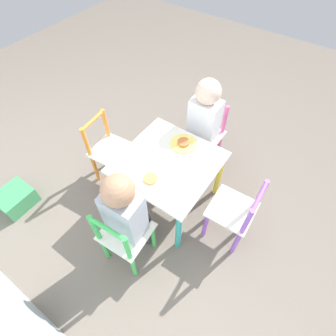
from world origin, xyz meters
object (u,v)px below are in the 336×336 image
chair_orange (110,151)px  child_back (126,212)px  child_front (203,120)px  plate_front (184,143)px  chair_pink (204,135)px  kids_table (168,168)px  plate_back (151,180)px  storage_bin (16,199)px  chair_purple (235,213)px  chair_green (124,237)px

chair_orange → child_back: bearing=-132.0°
child_front → plate_front: size_ratio=4.45×
chair_pink → plate_front: chair_pink is taller
kids_table → child_back: child_back is taller
chair_pink → plate_front: (-0.00, 0.31, 0.18)m
kids_table → chair_pink: chair_pink is taller
plate_front → kids_table: bearing=90.0°
chair_orange → kids_table: bearing=-90.0°
child_front → plate_back: (-0.00, 0.60, -0.02)m
child_back → plate_back: bearing=-87.2°
chair_pink → storage_bin: size_ratio=2.32×
chair_pink → storage_bin: (0.87, 1.14, -0.20)m
chair_purple → chair_orange: 0.96m
chair_orange → storage_bin: (0.39, 0.61, -0.20)m
chair_pink → child_back: (-0.03, 0.90, 0.20)m
child_back → storage_bin: size_ratio=3.32×
child_back → chair_green: bearing=90.0°
kids_table → child_back: (-0.03, 0.42, 0.09)m
chair_purple → plate_back: size_ratio=2.95×
chair_purple → child_front: bearing=-131.9°
chair_green → plate_front: bearing=-91.0°
chair_orange → storage_bin: bearing=141.4°
child_back → plate_front: child_back is taller
plate_front → chair_green: bearing=92.9°
storage_bin → chair_green: bearing=-168.8°
kids_table → chair_orange: size_ratio=1.07×
storage_bin → chair_purple: bearing=-153.4°
chair_green → chair_pink: bearing=-91.7°
kids_table → chair_pink: bearing=-89.6°
chair_purple → child_back: bearing=-48.1°
chair_pink → chair_orange: 0.71m
plate_back → chair_pink: bearing=-89.7°
chair_purple → child_back: size_ratio=0.70×
storage_bin → plate_front: bearing=-136.2°
chair_pink → chair_green: 0.96m
storage_bin → chair_orange: bearing=-122.7°
plate_back → chair_green: bearing=96.2°
kids_table → chair_orange: (0.48, 0.05, -0.11)m
chair_purple → chair_orange: (0.96, 0.07, 0.00)m
kids_table → plate_front: size_ratio=3.33×
chair_purple → storage_bin: bearing=-65.5°
plate_front → storage_bin: (0.87, 0.84, -0.38)m
chair_pink → chair_purple: 0.67m
child_front → child_back: size_ratio=1.00×
chair_purple → storage_bin: chair_purple is taller
chair_purple → child_back: 0.66m
child_front → child_back: (-0.03, 0.84, -0.00)m
chair_purple → child_front: size_ratio=0.70×
chair_pink → kids_table: bearing=-90.0°
chair_green → child_back: size_ratio=0.70×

